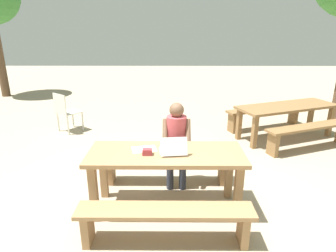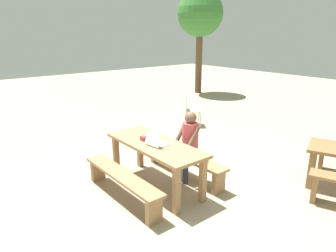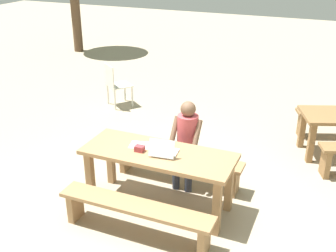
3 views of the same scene
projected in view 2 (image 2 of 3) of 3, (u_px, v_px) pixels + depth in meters
name	position (u px, v px, depth m)	size (l,w,h in m)	color
ground_plane	(156.00, 186.00, 5.21)	(30.00, 30.00, 0.00)	tan
picnic_table_front	(155.00, 150.00, 5.02)	(1.89, 0.72, 0.78)	#9E754C
bench_near	(122.00, 180.00, 4.73)	(1.85, 0.30, 0.43)	#9E754C
bench_far	(184.00, 159.00, 5.51)	(1.85, 0.30, 0.43)	#9E754C
laptop	(157.00, 142.00, 4.89)	(0.34, 0.32, 0.23)	white
small_pouch	(144.00, 138.00, 5.09)	(0.11, 0.09, 0.07)	#993338
paper_sheet	(150.00, 138.00, 5.24)	(0.34, 0.27, 0.00)	white
person_seated	(188.00, 141.00, 5.27)	(0.39, 0.40, 1.23)	#333847
plastic_chair	(190.00, 109.00, 8.47)	(0.62, 0.62, 0.88)	silver
tree_left	(200.00, 15.00, 12.34)	(1.85, 1.85, 4.16)	brown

